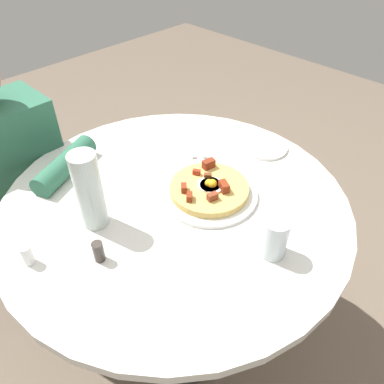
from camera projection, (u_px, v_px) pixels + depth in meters
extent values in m
plane|color=#6B5B4C|center=(180.00, 330.00, 1.61)|extent=(6.00, 6.00, 0.00)
cylinder|color=silver|center=(175.00, 203.00, 1.13)|extent=(1.03, 1.03, 0.03)
cylinder|color=#333338|center=(178.00, 279.00, 1.37)|extent=(0.12, 0.12, 0.72)
cylinder|color=#333338|center=(180.00, 328.00, 1.60)|extent=(0.47, 0.47, 0.02)
cube|color=#2D2D33|center=(39.00, 254.00, 1.64)|extent=(0.32, 0.28, 0.45)
cube|color=#2D664C|center=(4.00, 169.00, 1.33)|extent=(0.38, 0.22, 0.48)
cylinder|color=#2D664C|center=(65.00, 165.00, 1.20)|extent=(0.27, 0.17, 0.07)
cylinder|color=white|center=(209.00, 193.00, 1.13)|extent=(0.29, 0.29, 0.01)
cylinder|color=#D7B05B|center=(209.00, 189.00, 1.12)|extent=(0.24, 0.24, 0.02)
cylinder|color=white|center=(212.00, 185.00, 1.11)|extent=(0.07, 0.07, 0.01)
sphere|color=yellow|center=(212.00, 184.00, 1.10)|extent=(0.03, 0.03, 0.03)
cylinder|color=white|center=(209.00, 185.00, 1.11)|extent=(0.07, 0.07, 0.01)
sphere|color=yellow|center=(209.00, 183.00, 1.11)|extent=(0.03, 0.03, 0.03)
cube|color=brown|center=(212.00, 197.00, 1.06)|extent=(0.03, 0.02, 0.02)
cube|color=maroon|center=(224.00, 186.00, 1.09)|extent=(0.04, 0.04, 0.03)
cube|color=maroon|center=(209.00, 164.00, 1.17)|extent=(0.04, 0.03, 0.03)
cube|color=maroon|center=(197.00, 172.00, 1.15)|extent=(0.02, 0.03, 0.02)
cube|color=brown|center=(226.00, 189.00, 1.09)|extent=(0.02, 0.03, 0.02)
cube|color=brown|center=(208.00, 176.00, 1.13)|extent=(0.02, 0.03, 0.02)
cube|color=maroon|center=(189.00, 197.00, 1.06)|extent=(0.03, 0.03, 0.02)
cube|color=maroon|center=(184.00, 188.00, 1.09)|extent=(0.03, 0.03, 0.02)
cube|color=#387F2D|center=(208.00, 180.00, 1.13)|extent=(0.01, 0.01, 0.00)
cube|color=#387F2D|center=(211.00, 185.00, 1.11)|extent=(0.01, 0.00, 0.00)
cube|color=#387F2D|center=(221.00, 182.00, 1.12)|extent=(0.01, 0.01, 0.00)
cube|color=#387F2D|center=(210.00, 188.00, 1.10)|extent=(0.01, 0.01, 0.00)
cylinder|color=white|center=(265.00, 147.00, 1.32)|extent=(0.16, 0.16, 0.01)
cube|color=white|center=(199.00, 144.00, 1.34)|extent=(0.22, 0.22, 0.00)
cube|color=silver|center=(194.00, 143.00, 1.34)|extent=(0.14, 0.14, 0.00)
cube|color=silver|center=(204.00, 143.00, 1.34)|extent=(0.14, 0.14, 0.00)
cylinder|color=silver|center=(274.00, 237.00, 0.93)|extent=(0.07, 0.07, 0.11)
cylinder|color=silver|center=(89.00, 191.00, 0.97)|extent=(0.07, 0.07, 0.23)
cylinder|color=white|center=(27.00, 255.00, 0.92)|extent=(0.03, 0.03, 0.06)
cylinder|color=#3F3833|center=(98.00, 252.00, 0.93)|extent=(0.03, 0.03, 0.06)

